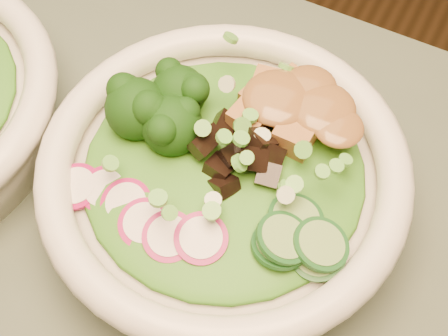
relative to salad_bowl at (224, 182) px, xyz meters
The scene contains 9 objects.
salad_bowl is the anchor object (origin of this frame).
lettuce_bed 0.02m from the salad_bowl, 100.62° to the left, with size 0.20×0.20×0.02m, color #226314.
broccoli_florets 0.07m from the salad_bowl, 156.57° to the left, with size 0.08×0.07×0.04m, color black, non-canonical shape.
radish_slices 0.07m from the salad_bowl, 112.99° to the right, with size 0.11×0.04×0.02m, color #930B4A, non-canonical shape.
cucumber_slices 0.07m from the salad_bowl, 26.70° to the right, with size 0.07×0.07×0.04m, color #86AC5F, non-canonical shape.
mushroom_heap 0.04m from the salad_bowl, 64.46° to the left, with size 0.07×0.07×0.04m, color black, non-canonical shape.
tofu_cubes 0.07m from the salad_bowl, 62.97° to the left, with size 0.09×0.06×0.04m, color olive, non-canonical shape.
peanut_sauce 0.08m from the salad_bowl, 62.97° to the left, with size 0.07×0.06×0.02m, color brown.
scallion_garnish 0.04m from the salad_bowl, 100.62° to the left, with size 0.19×0.19×0.02m, color #5BAA3C, non-canonical shape.
Camera 1 is at (0.12, -0.05, 1.19)m, focal length 50.00 mm.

